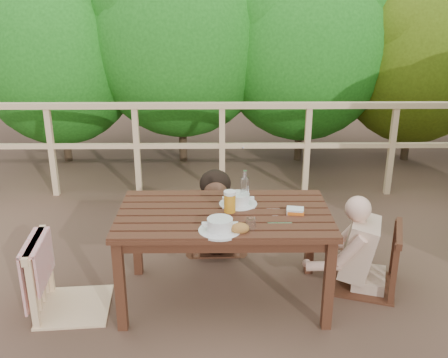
{
  "coord_description": "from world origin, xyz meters",
  "views": [
    {
      "loc": [
        -0.03,
        -3.18,
        2.1
      ],
      "look_at": [
        0.0,
        0.05,
        0.9
      ],
      "focal_mm": 41.04,
      "sensor_mm": 36.0,
      "label": 1
    }
  ],
  "objects_px": {
    "bottle": "(245,189)",
    "soup_far": "(238,199)",
    "chair_left": "(68,244)",
    "diner_right": "(376,215)",
    "bread_roll": "(240,228)",
    "tumbler": "(251,224)",
    "chair_far": "(215,201)",
    "table": "(224,257)",
    "soup_near": "(220,225)",
    "beer_glass": "(230,202)",
    "woman": "(215,185)",
    "butter_tub": "(295,212)",
    "chair_right": "(370,230)"
  },
  "relations": [
    {
      "from": "bottle",
      "to": "soup_far",
      "type": "bearing_deg",
      "value": 160.45
    },
    {
      "from": "chair_left",
      "to": "diner_right",
      "type": "bearing_deg",
      "value": -87.72
    },
    {
      "from": "bread_roll",
      "to": "tumbler",
      "type": "height_order",
      "value": "tumbler"
    },
    {
      "from": "chair_left",
      "to": "chair_far",
      "type": "bearing_deg",
      "value": -52.57
    },
    {
      "from": "chair_far",
      "to": "soup_far",
      "type": "relative_size",
      "value": 3.21
    },
    {
      "from": "diner_right",
      "to": "tumbler",
      "type": "relative_size",
      "value": 14.66
    },
    {
      "from": "diner_right",
      "to": "bread_roll",
      "type": "distance_m",
      "value": 1.1
    },
    {
      "from": "tumbler",
      "to": "table",
      "type": "bearing_deg",
      "value": 123.16
    },
    {
      "from": "chair_far",
      "to": "soup_near",
      "type": "xyz_separation_m",
      "value": [
        0.04,
        -1.06,
        0.28
      ]
    },
    {
      "from": "chair_left",
      "to": "beer_glass",
      "type": "height_order",
      "value": "chair_left"
    },
    {
      "from": "woman",
      "to": "soup_far",
      "type": "relative_size",
      "value": 4.24
    },
    {
      "from": "soup_near",
      "to": "chair_left",
      "type": "bearing_deg",
      "value": 170.67
    },
    {
      "from": "soup_near",
      "to": "tumbler",
      "type": "bearing_deg",
      "value": 7.48
    },
    {
      "from": "bottle",
      "to": "butter_tub",
      "type": "height_order",
      "value": "bottle"
    },
    {
      "from": "chair_left",
      "to": "chair_far",
      "type": "distance_m",
      "value": 1.32
    },
    {
      "from": "chair_left",
      "to": "bread_roll",
      "type": "height_order",
      "value": "chair_left"
    },
    {
      "from": "soup_far",
      "to": "tumbler",
      "type": "height_order",
      "value": "soup_far"
    },
    {
      "from": "diner_right",
      "to": "soup_far",
      "type": "bearing_deg",
      "value": 109.21
    },
    {
      "from": "tumbler",
      "to": "butter_tub",
      "type": "relative_size",
      "value": 0.69
    },
    {
      "from": "butter_tub",
      "to": "bread_roll",
      "type": "bearing_deg",
      "value": -134.77
    },
    {
      "from": "chair_right",
      "to": "tumbler",
      "type": "xyz_separation_m",
      "value": [
        -0.89,
        -0.41,
        0.24
      ]
    },
    {
      "from": "tumbler",
      "to": "diner_right",
      "type": "bearing_deg",
      "value": 23.86
    },
    {
      "from": "butter_tub",
      "to": "diner_right",
      "type": "bearing_deg",
      "value": 26.42
    },
    {
      "from": "chair_far",
      "to": "soup_near",
      "type": "relative_size",
      "value": 3.16
    },
    {
      "from": "soup_far",
      "to": "bottle",
      "type": "height_order",
      "value": "bottle"
    },
    {
      "from": "soup_near",
      "to": "butter_tub",
      "type": "height_order",
      "value": "soup_near"
    },
    {
      "from": "chair_right",
      "to": "butter_tub",
      "type": "height_order",
      "value": "chair_right"
    },
    {
      "from": "soup_near",
      "to": "diner_right",
      "type": "bearing_deg",
      "value": 21.21
    },
    {
      "from": "chair_left",
      "to": "bottle",
      "type": "relative_size",
      "value": 3.81
    },
    {
      "from": "woman",
      "to": "soup_near",
      "type": "distance_m",
      "value": 1.09
    },
    {
      "from": "chair_far",
      "to": "chair_left",
      "type": "bearing_deg",
      "value": -139.42
    },
    {
      "from": "bottle",
      "to": "bread_roll",
      "type": "bearing_deg",
      "value": -96.43
    },
    {
      "from": "chair_far",
      "to": "tumbler",
      "type": "relative_size",
      "value": 10.85
    },
    {
      "from": "chair_far",
      "to": "butter_tub",
      "type": "xyz_separation_m",
      "value": [
        0.55,
        -0.81,
        0.26
      ]
    },
    {
      "from": "woman",
      "to": "bottle",
      "type": "relative_size",
      "value": 4.31
    },
    {
      "from": "chair_far",
      "to": "bottle",
      "type": "distance_m",
      "value": 0.78
    },
    {
      "from": "soup_far",
      "to": "butter_tub",
      "type": "height_order",
      "value": "soup_far"
    },
    {
      "from": "butter_tub",
      "to": "bottle",
      "type": "bearing_deg",
      "value": 165.16
    },
    {
      "from": "chair_right",
      "to": "diner_right",
      "type": "distance_m",
      "value": 0.12
    },
    {
      "from": "beer_glass",
      "to": "chair_right",
      "type": "bearing_deg",
      "value": 8.41
    },
    {
      "from": "chair_far",
      "to": "table",
      "type": "bearing_deg",
      "value": -86.67
    },
    {
      "from": "table",
      "to": "beer_glass",
      "type": "bearing_deg",
      "value": 5.0
    },
    {
      "from": "woman",
      "to": "butter_tub",
      "type": "xyz_separation_m",
      "value": [
        0.55,
        -0.83,
        0.12
      ]
    },
    {
      "from": "beer_glass",
      "to": "bottle",
      "type": "bearing_deg",
      "value": 49.33
    },
    {
      "from": "table",
      "to": "butter_tub",
      "type": "height_order",
      "value": "butter_tub"
    },
    {
      "from": "bottle",
      "to": "woman",
      "type": "bearing_deg",
      "value": 107.52
    },
    {
      "from": "diner_right",
      "to": "bottle",
      "type": "bearing_deg",
      "value": 110.17
    },
    {
      "from": "table",
      "to": "soup_near",
      "type": "bearing_deg",
      "value": -95.91
    },
    {
      "from": "table",
      "to": "woman",
      "type": "xyz_separation_m",
      "value": [
        -0.07,
        0.8,
        0.24
      ]
    },
    {
      "from": "bread_roll",
      "to": "bottle",
      "type": "bearing_deg",
      "value": 83.57
    }
  ]
}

